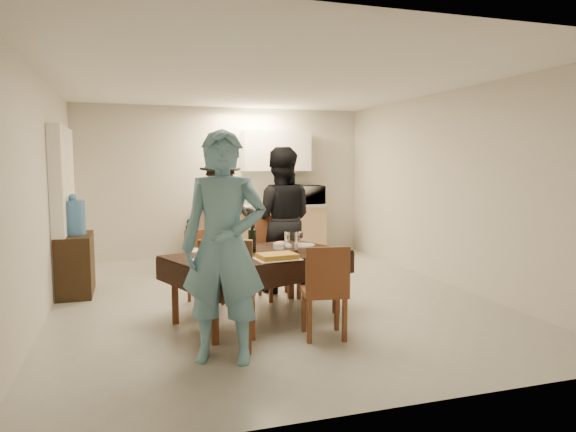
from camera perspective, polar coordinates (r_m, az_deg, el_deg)
name	(u,v)px	position (r m, az deg, el deg)	size (l,w,h in m)	color
floor	(270,297)	(6.38, -2.04, -9.02)	(5.00, 6.00, 0.02)	#A1A19D
ceiling	(269,81)	(6.23, -2.14, 14.74)	(5.00, 6.00, 0.02)	white
wall_back	(224,182)	(9.10, -7.10, 3.73)	(5.00, 0.02, 2.60)	beige
wall_front	(392,217)	(3.38, 11.49, -0.10)	(5.00, 0.02, 2.60)	beige
wall_left	(41,196)	(6.02, -25.73, 2.05)	(0.02, 6.00, 2.60)	beige
wall_right	(448,188)	(7.24, 17.38, 2.94)	(0.02, 6.00, 2.60)	beige
stub_partition	(64,209)	(7.21, -23.66, 0.70)	(0.15, 1.40, 2.10)	white
kitchen_base_cabinet	(262,232)	(8.99, -2.90, -1.82)	(2.20, 0.60, 0.86)	tan
kitchen_worktop	(262,206)	(8.94, -2.91, 1.07)	(2.24, 0.64, 0.05)	#9F9F9B
upper_cabinet	(276,151)	(9.12, -1.33, 7.24)	(1.20, 0.34, 0.70)	white
dining_table	(258,256)	(5.41, -3.35, -4.47)	(2.06, 1.64, 0.70)	black
chair_near_left	(232,282)	(4.52, -6.30, -7.32)	(0.58, 0.59, 0.54)	brown
chair_near_right	(327,282)	(4.80, 4.38, -7.35)	(0.47, 0.47, 0.48)	brown
chair_far_left	(206,261)	(6.00, -9.09, -4.94)	(0.43, 0.43, 0.46)	brown
chair_far_right	(281,250)	(6.17, -0.77, -3.76)	(0.50, 0.50, 0.54)	brown
console	(75,264)	(6.98, -22.55, -4.99)	(0.41, 0.82, 0.76)	black
water_jug	(73,217)	(6.89, -22.75, -0.15)	(0.29, 0.29, 0.43)	#4683C7
wine_bottle	(252,236)	(5.42, -4.01, -2.29)	(0.08, 0.08, 0.34)	black
water_pitcher	(291,242)	(5.44, 0.35, -2.88)	(0.14, 0.14, 0.22)	white
savoury_tart	(277,256)	(5.07, -1.21, -4.50)	(0.43, 0.32, 0.05)	gold
salad_bowl	(280,246)	(5.65, -0.84, -3.35)	(0.16, 0.16, 0.06)	white
mushroom_dish	(247,247)	(5.66, -4.54, -3.51)	(0.19, 0.19, 0.03)	white
wine_glass_a	(209,252)	(5.05, -8.75, -3.94)	(0.08, 0.08, 0.17)	white
wine_glass_b	(300,239)	(5.78, 1.33, -2.56)	(0.08, 0.08, 0.18)	white
wine_glass_c	(234,241)	(5.64, -6.08, -2.73)	(0.09, 0.09, 0.20)	white
plate_near_left	(205,261)	(5.00, -9.21, -4.93)	(0.27, 0.27, 0.02)	white
plate_near_right	(322,254)	(5.30, 3.76, -4.25)	(0.27, 0.27, 0.02)	white
plate_far_left	(197,251)	(5.59, -10.10, -3.80)	(0.27, 0.27, 0.02)	white
plate_far_right	(303,245)	(5.86, 1.64, -3.26)	(0.27, 0.27, 0.02)	white
microwave	(306,195)	(9.16, 2.06, 2.37)	(0.59, 0.40, 0.33)	white
person_near	(224,247)	(4.24, -7.14, -3.45)	(0.70, 0.46, 1.92)	#6398B1
person_far	(280,220)	(6.52, -0.92, -0.44)	(0.90, 0.70, 1.84)	black
person_kitchen	(221,210)	(8.33, -7.47, 0.65)	(1.14, 0.66, 1.77)	black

